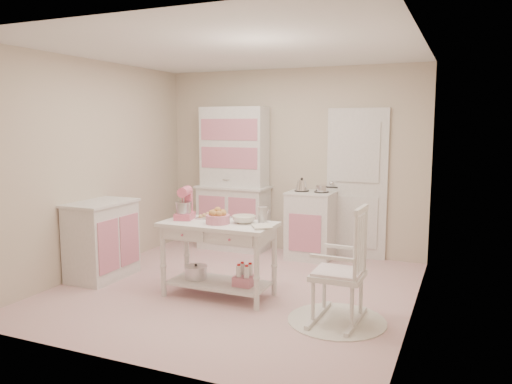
{
  "coord_description": "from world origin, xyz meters",
  "views": [
    {
      "loc": [
        2.33,
        -4.84,
        1.83
      ],
      "look_at": [
        0.16,
        0.24,
        1.07
      ],
      "focal_mm": 35.0,
      "sensor_mm": 36.0,
      "label": 1
    }
  ],
  "objects_px": {
    "stove": "(311,225)",
    "bread_basket": "(218,219)",
    "work_table": "(219,259)",
    "hutch": "(233,179)",
    "base_cabinet": "(102,240)",
    "rocking_chair": "(338,264)",
    "stand_mixer": "(185,204)"
  },
  "relations": [
    {
      "from": "rocking_chair",
      "to": "work_table",
      "type": "distance_m",
      "value": 1.36
    },
    {
      "from": "hutch",
      "to": "bread_basket",
      "type": "xyz_separation_m",
      "value": [
        0.77,
        -1.97,
        -0.19
      ]
    },
    {
      "from": "stove",
      "to": "stand_mixer",
      "type": "distance_m",
      "value": 2.11
    },
    {
      "from": "work_table",
      "to": "stand_mixer",
      "type": "height_order",
      "value": "stand_mixer"
    },
    {
      "from": "base_cabinet",
      "to": "bread_basket",
      "type": "distance_m",
      "value": 1.64
    },
    {
      "from": "stove",
      "to": "bread_basket",
      "type": "relative_size",
      "value": 3.68
    },
    {
      "from": "stove",
      "to": "rocking_chair",
      "type": "height_order",
      "value": "rocking_chair"
    },
    {
      "from": "hutch",
      "to": "work_table",
      "type": "bearing_deg",
      "value": -68.66
    },
    {
      "from": "stove",
      "to": "base_cabinet",
      "type": "distance_m",
      "value": 2.74
    },
    {
      "from": "base_cabinet",
      "to": "work_table",
      "type": "distance_m",
      "value": 1.58
    },
    {
      "from": "stove",
      "to": "bread_basket",
      "type": "height_order",
      "value": "stove"
    },
    {
      "from": "rocking_chair",
      "to": "work_table",
      "type": "xyz_separation_m",
      "value": [
        -1.33,
        0.19,
        -0.15
      ]
    },
    {
      "from": "stove",
      "to": "stand_mixer",
      "type": "relative_size",
      "value": 2.71
    },
    {
      "from": "base_cabinet",
      "to": "stand_mixer",
      "type": "bearing_deg",
      "value": -0.18
    },
    {
      "from": "hutch",
      "to": "work_table",
      "type": "distance_m",
      "value": 2.16
    },
    {
      "from": "stove",
      "to": "base_cabinet",
      "type": "height_order",
      "value": "same"
    },
    {
      "from": "work_table",
      "to": "bread_basket",
      "type": "bearing_deg",
      "value": -68.2
    },
    {
      "from": "stove",
      "to": "work_table",
      "type": "height_order",
      "value": "stove"
    },
    {
      "from": "base_cabinet",
      "to": "work_table",
      "type": "bearing_deg",
      "value": -0.86
    },
    {
      "from": "hutch",
      "to": "base_cabinet",
      "type": "relative_size",
      "value": 2.26
    },
    {
      "from": "hutch",
      "to": "rocking_chair",
      "type": "bearing_deg",
      "value": -45.38
    },
    {
      "from": "stove",
      "to": "rocking_chair",
      "type": "relative_size",
      "value": 0.84
    },
    {
      "from": "bread_basket",
      "to": "hutch",
      "type": "bearing_deg",
      "value": 111.35
    },
    {
      "from": "hutch",
      "to": "rocking_chair",
      "type": "xyz_separation_m",
      "value": [
        2.09,
        -2.11,
        -0.49
      ]
    },
    {
      "from": "stove",
      "to": "base_cabinet",
      "type": "xyz_separation_m",
      "value": [
        -2.02,
        -1.85,
        0.0
      ]
    },
    {
      "from": "stove",
      "to": "bread_basket",
      "type": "distance_m",
      "value": 2.01
    },
    {
      "from": "rocking_chair",
      "to": "stand_mixer",
      "type": "relative_size",
      "value": 3.24
    },
    {
      "from": "work_table",
      "to": "bread_basket",
      "type": "distance_m",
      "value": 0.45
    },
    {
      "from": "hutch",
      "to": "stove",
      "type": "xyz_separation_m",
      "value": [
        1.2,
        -0.05,
        -0.58
      ]
    },
    {
      "from": "hutch",
      "to": "stove",
      "type": "relative_size",
      "value": 2.26
    },
    {
      "from": "bread_basket",
      "to": "work_table",
      "type": "bearing_deg",
      "value": 111.8
    },
    {
      "from": "hutch",
      "to": "bread_basket",
      "type": "bearing_deg",
      "value": -68.65
    }
  ]
}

